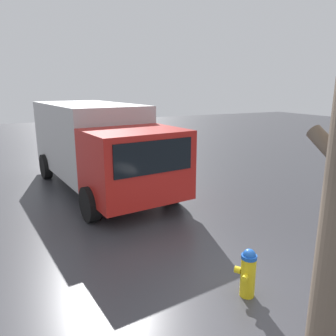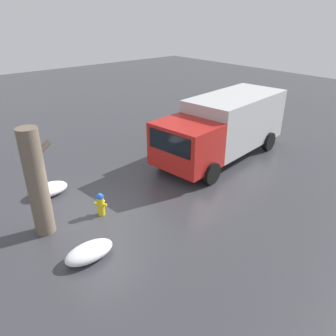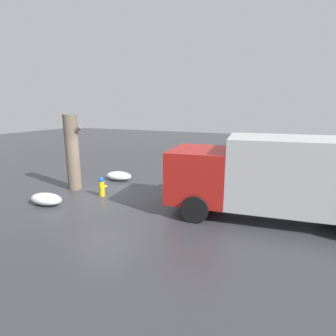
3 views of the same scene
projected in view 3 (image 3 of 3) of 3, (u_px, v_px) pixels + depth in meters
ground_plane at (102, 196)px, 11.21m from camera, size 60.00×60.00×0.00m
fire_hydrant at (102, 186)px, 11.12m from camera, size 0.37×0.41×0.82m
tree_trunk at (72, 152)px, 11.82m from camera, size 0.91×0.60×3.40m
delivery_truck at (280, 174)px, 8.71m from camera, size 7.34×3.38×2.75m
snow_pile_by_hydrant at (119, 176)px, 13.66m from camera, size 1.41×0.87×0.43m
snow_pile_curbside at (46, 199)px, 10.19m from camera, size 1.41×0.76×0.43m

